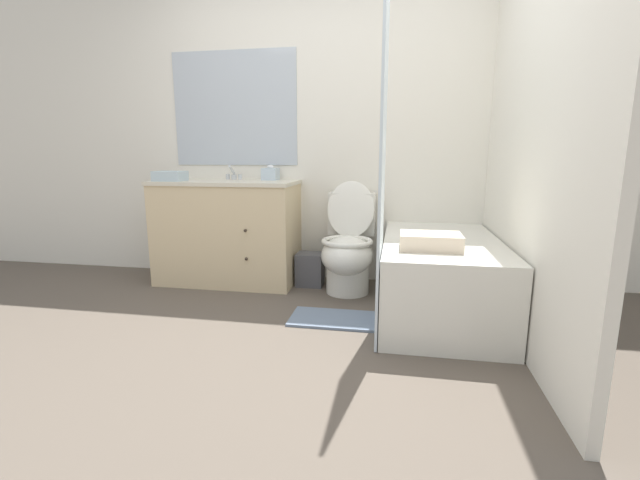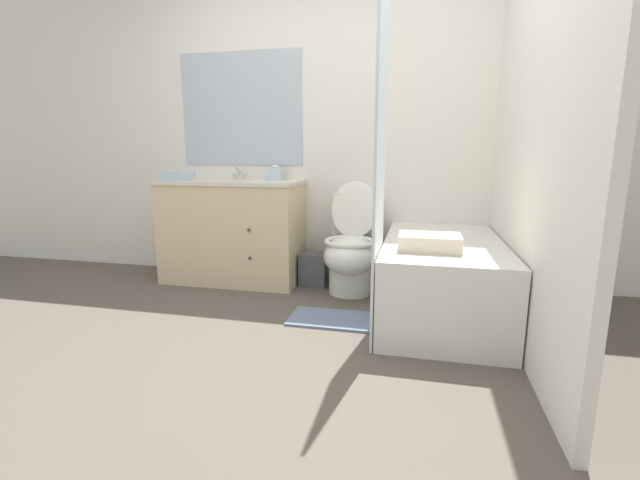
{
  "view_description": "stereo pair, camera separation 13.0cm",
  "coord_description": "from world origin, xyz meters",
  "px_view_note": "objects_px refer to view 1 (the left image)",
  "views": [
    {
      "loc": [
        0.64,
        -1.96,
        1.05
      ],
      "look_at": [
        0.15,
        0.72,
        0.51
      ],
      "focal_mm": 24.0,
      "sensor_mm": 36.0,
      "label": 1
    },
    {
      "loc": [
        0.77,
        -1.93,
        1.05
      ],
      "look_at": [
        0.15,
        0.72,
        0.51
      ],
      "focal_mm": 24.0,
      "sensor_mm": 36.0,
      "label": 2
    }
  ],
  "objects_px": {
    "bath_mat": "(336,319)",
    "wastebasket": "(310,269)",
    "sink_faucet": "(234,175)",
    "tissue_box": "(270,174)",
    "vanity_cabinet": "(228,231)",
    "bathtub": "(440,276)",
    "toilet": "(348,249)",
    "hand_towel_folded": "(170,176)",
    "bath_towel_folded": "(431,241)"
  },
  "relations": [
    {
      "from": "bath_mat",
      "to": "wastebasket",
      "type": "bearing_deg",
      "value": 114.27
    },
    {
      "from": "bathtub",
      "to": "hand_towel_folded",
      "type": "bearing_deg",
      "value": 171.44
    },
    {
      "from": "hand_towel_folded",
      "to": "tissue_box",
      "type": "bearing_deg",
      "value": 19.48
    },
    {
      "from": "wastebasket",
      "to": "bath_mat",
      "type": "distance_m",
      "value": 0.79
    },
    {
      "from": "bath_towel_folded",
      "to": "bath_mat",
      "type": "xyz_separation_m",
      "value": [
        -0.56,
        0.06,
        -0.54
      ]
    },
    {
      "from": "bathtub",
      "to": "tissue_box",
      "type": "height_order",
      "value": "tissue_box"
    },
    {
      "from": "sink_faucet",
      "to": "hand_towel_folded",
      "type": "relative_size",
      "value": 0.61
    },
    {
      "from": "toilet",
      "to": "vanity_cabinet",
      "type": "bearing_deg",
      "value": 175.12
    },
    {
      "from": "sink_faucet",
      "to": "bath_towel_folded",
      "type": "bearing_deg",
      "value": -30.69
    },
    {
      "from": "vanity_cabinet",
      "to": "bathtub",
      "type": "xyz_separation_m",
      "value": [
        1.67,
        -0.43,
        -0.17
      ]
    },
    {
      "from": "bathtub",
      "to": "tissue_box",
      "type": "xyz_separation_m",
      "value": [
        -1.34,
        0.58,
        0.64
      ]
    },
    {
      "from": "hand_towel_folded",
      "to": "bathtub",
      "type": "bearing_deg",
      "value": -8.56
    },
    {
      "from": "vanity_cabinet",
      "to": "tissue_box",
      "type": "distance_m",
      "value": 0.59
    },
    {
      "from": "bathtub",
      "to": "vanity_cabinet",
      "type": "bearing_deg",
      "value": 165.56
    },
    {
      "from": "sink_faucet",
      "to": "hand_towel_folded",
      "type": "xyz_separation_m",
      "value": [
        -0.42,
        -0.29,
        0.0
      ]
    },
    {
      "from": "toilet",
      "to": "bath_mat",
      "type": "distance_m",
      "value": 0.7
    },
    {
      "from": "vanity_cabinet",
      "to": "tissue_box",
      "type": "xyz_separation_m",
      "value": [
        0.33,
        0.15,
        0.47
      ]
    },
    {
      "from": "sink_faucet",
      "to": "tissue_box",
      "type": "distance_m",
      "value": 0.33
    },
    {
      "from": "bathtub",
      "to": "bath_mat",
      "type": "relative_size",
      "value": 2.32
    },
    {
      "from": "vanity_cabinet",
      "to": "bath_towel_folded",
      "type": "xyz_separation_m",
      "value": [
        1.58,
        -0.76,
        0.12
      ]
    },
    {
      "from": "bath_towel_folded",
      "to": "sink_faucet",
      "type": "bearing_deg",
      "value": 149.31
    },
    {
      "from": "wastebasket",
      "to": "bath_mat",
      "type": "height_order",
      "value": "wastebasket"
    },
    {
      "from": "toilet",
      "to": "wastebasket",
      "type": "bearing_deg",
      "value": 163.49
    },
    {
      "from": "tissue_box",
      "to": "hand_towel_folded",
      "type": "distance_m",
      "value": 0.8
    },
    {
      "from": "vanity_cabinet",
      "to": "bathtub",
      "type": "relative_size",
      "value": 0.83
    },
    {
      "from": "wastebasket",
      "to": "tissue_box",
      "type": "relative_size",
      "value": 2.0
    },
    {
      "from": "hand_towel_folded",
      "to": "bath_towel_folded",
      "type": "bearing_deg",
      "value": -17.87
    },
    {
      "from": "bathtub",
      "to": "wastebasket",
      "type": "relative_size",
      "value": 5.15
    },
    {
      "from": "wastebasket",
      "to": "hand_towel_folded",
      "type": "height_order",
      "value": "hand_towel_folded"
    },
    {
      "from": "sink_faucet",
      "to": "bathtub",
      "type": "relative_size",
      "value": 0.1
    },
    {
      "from": "sink_faucet",
      "to": "bathtub",
      "type": "height_order",
      "value": "sink_faucet"
    },
    {
      "from": "wastebasket",
      "to": "bath_mat",
      "type": "xyz_separation_m",
      "value": [
        0.32,
        -0.71,
        -0.13
      ]
    },
    {
      "from": "sink_faucet",
      "to": "bath_mat",
      "type": "xyz_separation_m",
      "value": [
        1.01,
        -0.88,
        -0.87
      ]
    },
    {
      "from": "toilet",
      "to": "bathtub",
      "type": "xyz_separation_m",
      "value": [
        0.66,
        -0.34,
        -0.08
      ]
    },
    {
      "from": "wastebasket",
      "to": "bath_mat",
      "type": "bearing_deg",
      "value": -65.73
    },
    {
      "from": "sink_faucet",
      "to": "toilet",
      "type": "height_order",
      "value": "sink_faucet"
    },
    {
      "from": "sink_faucet",
      "to": "bath_towel_folded",
      "type": "xyz_separation_m",
      "value": [
        1.58,
        -0.94,
        -0.33
      ]
    },
    {
      "from": "vanity_cabinet",
      "to": "toilet",
      "type": "bearing_deg",
      "value": -4.88
    },
    {
      "from": "bathtub",
      "to": "toilet",
      "type": "bearing_deg",
      "value": 152.32
    },
    {
      "from": "bathtub",
      "to": "hand_towel_folded",
      "type": "height_order",
      "value": "hand_towel_folded"
    },
    {
      "from": "vanity_cabinet",
      "to": "sink_faucet",
      "type": "xyz_separation_m",
      "value": [
        -0.0,
        0.18,
        0.45
      ]
    },
    {
      "from": "bath_towel_folded",
      "to": "wastebasket",
      "type": "bearing_deg",
      "value": 138.95
    },
    {
      "from": "vanity_cabinet",
      "to": "hand_towel_folded",
      "type": "height_order",
      "value": "hand_towel_folded"
    },
    {
      "from": "sink_faucet",
      "to": "bathtub",
      "type": "distance_m",
      "value": 1.88
    },
    {
      "from": "vanity_cabinet",
      "to": "wastebasket",
      "type": "distance_m",
      "value": 0.75
    },
    {
      "from": "vanity_cabinet",
      "to": "sink_faucet",
      "type": "distance_m",
      "value": 0.48
    },
    {
      "from": "sink_faucet",
      "to": "tissue_box",
      "type": "bearing_deg",
      "value": -4.43
    },
    {
      "from": "vanity_cabinet",
      "to": "sink_faucet",
      "type": "bearing_deg",
      "value": 90.0
    },
    {
      "from": "sink_faucet",
      "to": "tissue_box",
      "type": "relative_size",
      "value": 1.06
    },
    {
      "from": "bath_mat",
      "to": "tissue_box",
      "type": "bearing_deg",
      "value": 128.6
    }
  ]
}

